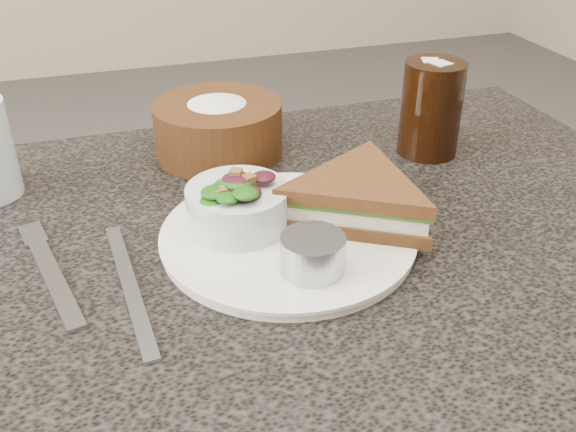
# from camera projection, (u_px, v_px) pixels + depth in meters

# --- Properties ---
(dinner_plate) EXTENTS (0.26, 0.26, 0.01)m
(dinner_plate) POSITION_uv_depth(u_px,v_px,m) (288.00, 236.00, 0.66)
(dinner_plate) COLOR silver
(dinner_plate) RESTS_ON dining_table
(sandwich) EXTENTS (0.25, 0.25, 0.05)m
(sandwich) POSITION_uv_depth(u_px,v_px,m) (358.00, 198.00, 0.67)
(sandwich) COLOR #492B14
(sandwich) RESTS_ON dinner_plate
(salad_bowl) EXTENTS (0.12, 0.12, 0.06)m
(salad_bowl) POSITION_uv_depth(u_px,v_px,m) (237.00, 200.00, 0.65)
(salad_bowl) COLOR silver
(salad_bowl) RESTS_ON dinner_plate
(dressing_ramekin) EXTENTS (0.08, 0.08, 0.04)m
(dressing_ramekin) POSITION_uv_depth(u_px,v_px,m) (313.00, 254.00, 0.59)
(dressing_ramekin) COLOR #9DA3AD
(dressing_ramekin) RESTS_ON dinner_plate
(orange_wedge) EXTENTS (0.09, 0.09, 0.03)m
(orange_wedge) POSITION_uv_depth(u_px,v_px,m) (299.00, 188.00, 0.71)
(orange_wedge) COLOR orange
(orange_wedge) RESTS_ON dinner_plate
(fork) EXTENTS (0.06, 0.17, 0.00)m
(fork) POSITION_uv_depth(u_px,v_px,m) (53.00, 277.00, 0.60)
(fork) COLOR #949495
(fork) RESTS_ON dining_table
(knife) EXTENTS (0.03, 0.21, 0.00)m
(knife) POSITION_uv_depth(u_px,v_px,m) (130.00, 286.00, 0.59)
(knife) COLOR #9AA0AB
(knife) RESTS_ON dining_table
(bread_basket) EXTENTS (0.18, 0.18, 0.09)m
(bread_basket) POSITION_uv_depth(u_px,v_px,m) (218.00, 119.00, 0.82)
(bread_basket) COLOR #452A12
(bread_basket) RESTS_ON dining_table
(cola_glass) EXTENTS (0.08, 0.08, 0.13)m
(cola_glass) POSITION_uv_depth(u_px,v_px,m) (432.00, 104.00, 0.81)
(cola_glass) COLOR black
(cola_glass) RESTS_ON dining_table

